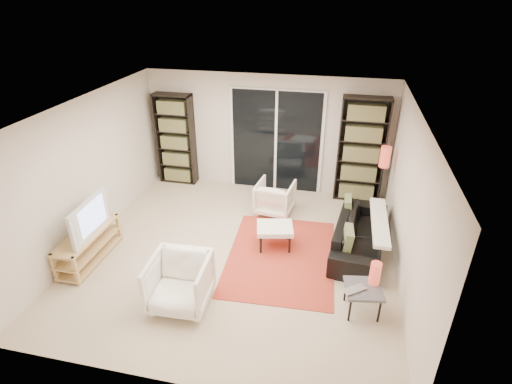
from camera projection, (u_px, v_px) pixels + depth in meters
floor at (237, 252)px, 6.58m from camera, size 5.00×5.00×0.00m
wall_back at (267, 133)px, 8.18m from camera, size 5.00×0.02×2.40m
wall_front at (169, 303)px, 3.86m from camera, size 5.00×0.02×2.40m
wall_left at (87, 173)px, 6.50m from camera, size 0.02×5.00×2.40m
wall_right at (409, 205)px, 5.55m from camera, size 0.02×5.00×2.40m
ceiling at (234, 110)px, 5.46m from camera, size 5.00×5.00×0.02m
sliding_door at (276, 142)px, 8.18m from camera, size 1.92×0.08×2.16m
bookshelf_left at (176, 139)px, 8.51m from camera, size 0.80×0.30×1.95m
bookshelf_right at (361, 151)px, 7.75m from camera, size 0.90×0.30×2.10m
tv_stand at (89, 245)px, 6.31m from camera, size 0.41×1.29×0.50m
tv at (83, 217)px, 6.06m from camera, size 0.18×1.00×0.57m
rug at (281, 256)px, 6.48m from camera, size 1.79×2.36×0.01m
sofa at (360, 234)px, 6.56m from camera, size 0.98×2.00×0.56m
armchair_back at (275, 197)px, 7.61m from camera, size 0.75×0.76×0.63m
armchair_front at (180, 283)px, 5.37m from camera, size 0.81×0.83×0.73m
ottoman at (275, 229)px, 6.57m from camera, size 0.67×0.59×0.40m
side_table at (363, 290)px, 5.25m from camera, size 0.55×0.55×0.40m
laptop at (357, 292)px, 5.15m from camera, size 0.38×0.36×0.03m
table_lamp at (375, 273)px, 5.24m from camera, size 0.14×0.14×0.32m
floor_lamp at (384, 164)px, 7.15m from camera, size 0.21×0.21×1.39m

